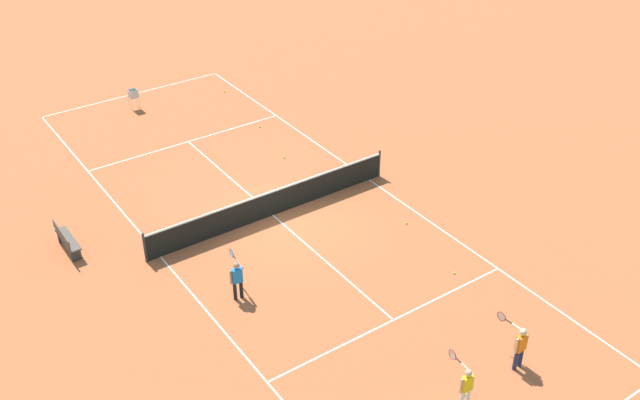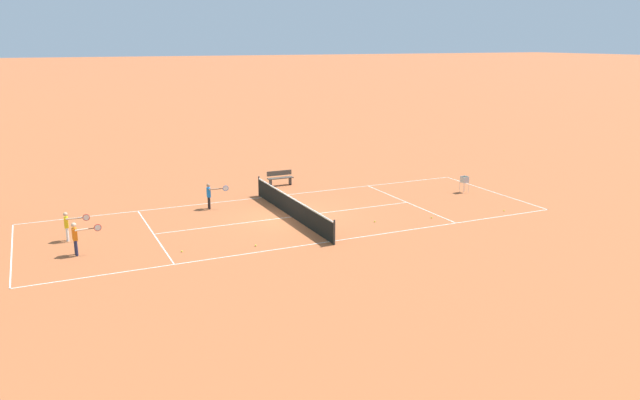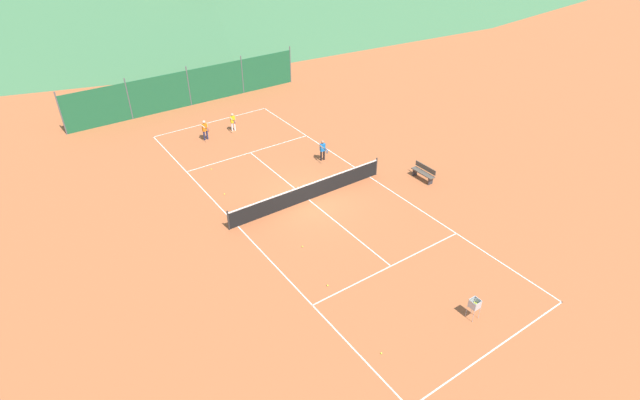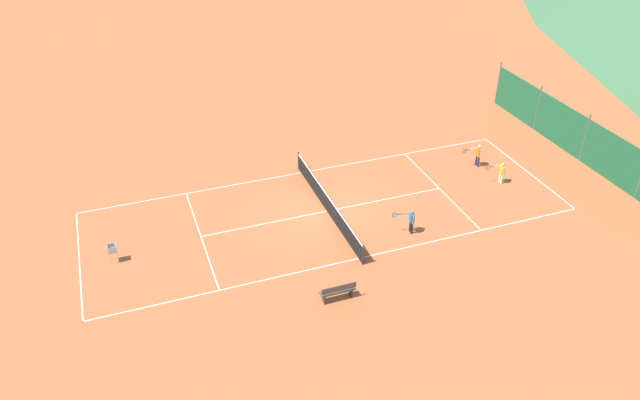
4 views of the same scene
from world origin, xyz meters
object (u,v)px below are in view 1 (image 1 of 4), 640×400
at_px(tennis_ball_mid_court, 224,92).
at_px(courtside_bench, 66,239).
at_px(player_near_baseline, 466,384).
at_px(tennis_ball_alley_right, 260,127).
at_px(player_far_baseline, 237,277).
at_px(tennis_net, 272,203).
at_px(tennis_ball_by_net_right, 407,223).
at_px(tennis_ball_near_corner, 284,157).
at_px(player_near_service, 519,344).
at_px(ball_hopper, 133,95).
at_px(tennis_ball_by_net_left, 454,273).

height_order(tennis_ball_mid_court, courtside_bench, courtside_bench).
distance_m(player_near_baseline, tennis_ball_alley_right, 16.00).
xyz_separation_m(player_far_baseline, tennis_ball_alley_right, (-6.03, -8.93, -0.71)).
xyz_separation_m(tennis_net, tennis_ball_mid_court, (-3.44, -9.75, -0.47)).
height_order(tennis_ball_mid_court, tennis_ball_by_net_right, same).
bearing_deg(tennis_net, tennis_ball_near_corner, -127.93).
relative_size(tennis_net, tennis_ball_by_net_right, 139.09).
height_order(tennis_ball_mid_court, tennis_ball_near_corner, same).
bearing_deg(player_far_baseline, tennis_ball_by_net_right, -178.96).
height_order(player_near_service, courtside_bench, player_near_service).
distance_m(tennis_ball_by_net_right, ball_hopper, 13.95).
distance_m(tennis_net, player_near_baseline, 9.76).
relative_size(tennis_ball_by_net_right, tennis_ball_near_corner, 1.00).
relative_size(player_near_service, tennis_ball_by_net_left, 19.82).
relative_size(tennis_ball_by_net_left, courtside_bench, 0.04).
bearing_deg(tennis_ball_by_net_left, courtside_bench, -40.12).
bearing_deg(player_near_service, tennis_ball_by_net_right, -106.19).
distance_m(player_far_baseline, tennis_ball_near_corner, 8.30).
xyz_separation_m(tennis_ball_alley_right, ball_hopper, (3.52, -4.56, 0.62)).
relative_size(player_far_baseline, tennis_ball_near_corner, 19.30).
xyz_separation_m(player_near_baseline, courtside_bench, (5.77, -11.64, -0.26)).
height_order(tennis_ball_alley_right, ball_hopper, ball_hopper).
relative_size(tennis_net, ball_hopper, 10.31).
height_order(tennis_ball_by_net_right, ball_hopper, ball_hopper).
bearing_deg(tennis_ball_near_corner, tennis_ball_by_net_left, 92.60).
bearing_deg(tennis_ball_by_net_left, tennis_net, -64.12).
bearing_deg(tennis_net, tennis_ball_alley_right, -116.94).
distance_m(player_near_baseline, player_near_service, 2.04).
distance_m(player_far_baseline, courtside_bench, 5.97).
bearing_deg(tennis_ball_near_corner, tennis_ball_by_net_right, 98.93).
xyz_separation_m(player_far_baseline, ball_hopper, (-2.51, -13.49, -0.09)).
relative_size(tennis_ball_mid_court, tennis_ball_by_net_right, 1.00).
relative_size(tennis_ball_by_net_right, courtside_bench, 0.04).
height_order(tennis_net, tennis_ball_by_net_right, tennis_net).
distance_m(tennis_net, ball_hopper, 10.42).
distance_m(player_near_service, tennis_ball_by_net_right, 6.90).
distance_m(player_near_baseline, tennis_ball_by_net_right, 7.87).
bearing_deg(player_far_baseline, tennis_net, -134.80).
xyz_separation_m(tennis_ball_mid_court, courtside_bench, (9.78, 7.85, 0.42)).
relative_size(player_far_baseline, tennis_ball_alley_right, 19.30).
distance_m(tennis_ball_by_net_left, tennis_ball_by_net_right, 2.91).
relative_size(player_near_baseline, tennis_ball_near_corner, 18.55).
height_order(player_near_baseline, player_near_service, player_near_service).
xyz_separation_m(player_near_baseline, tennis_ball_alley_right, (-3.54, -15.59, -0.68)).
height_order(tennis_ball_by_net_left, tennis_ball_mid_court, same).
bearing_deg(player_near_baseline, courtside_bench, -63.63).
distance_m(tennis_ball_mid_court, tennis_ball_by_net_right, 12.72).
xyz_separation_m(tennis_ball_mid_court, tennis_ball_near_corner, (1.01, 6.64, 0.00)).
xyz_separation_m(player_near_service, tennis_ball_near_corner, (-0.96, -12.67, -0.73)).
height_order(tennis_ball_near_corner, tennis_ball_alley_right, same).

